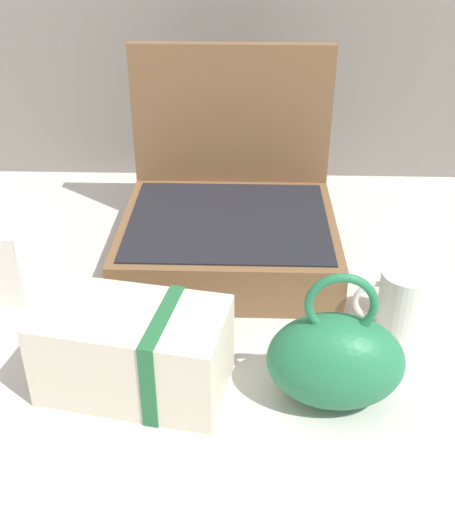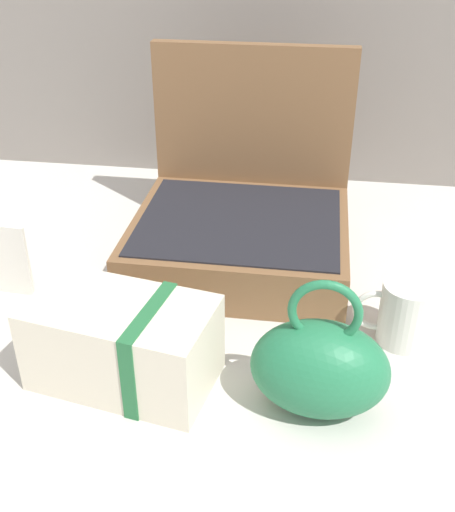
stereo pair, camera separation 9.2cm
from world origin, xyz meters
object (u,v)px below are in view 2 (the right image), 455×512
open_suitcase (243,217)px  info_card_left (4,261)px  teal_pouch_handbag (320,367)px  cream_toiletry_bag (125,343)px  coffee_mug (405,313)px

open_suitcase → info_card_left: size_ratio=2.96×
teal_pouch_handbag → cream_toiletry_bag: teal_pouch_handbag is taller
teal_pouch_handbag → cream_toiletry_bag: bearing=175.9°
cream_toiletry_bag → coffee_mug: 0.40m
open_suitcase → teal_pouch_handbag: 0.41m
cream_toiletry_bag → open_suitcase: bearing=73.0°
teal_pouch_handbag → coffee_mug: teal_pouch_handbag is taller
open_suitcase → cream_toiletry_bag: open_suitcase is taller
coffee_mug → info_card_left: bearing=177.4°
cream_toiletry_bag → info_card_left: bearing=145.8°
info_card_left → open_suitcase: bearing=31.7°
open_suitcase → cream_toiletry_bag: (-0.11, -0.36, -0.01)m
cream_toiletry_bag → coffee_mug: (0.38, 0.14, -0.01)m
teal_pouch_handbag → coffee_mug: (0.12, 0.16, -0.02)m
teal_pouch_handbag → info_card_left: bearing=159.6°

